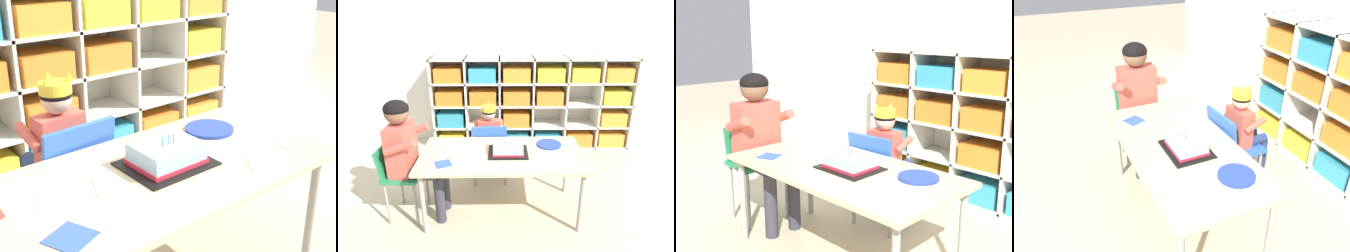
% 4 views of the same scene
% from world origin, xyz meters
% --- Properties ---
extents(ground, '(16.00, 16.00, 0.00)m').
position_xyz_m(ground, '(0.00, 0.00, 0.00)').
color(ground, beige).
extents(activity_table, '(1.35, 0.68, 0.57)m').
position_xyz_m(activity_table, '(0.00, 0.00, 0.52)').
color(activity_table, '#D1B789').
rests_on(activity_table, ground).
extents(classroom_chair_blue, '(0.38, 0.35, 0.67)m').
position_xyz_m(classroom_chair_blue, '(-0.13, 0.46, 0.40)').
color(classroom_chair_blue, blue).
rests_on(classroom_chair_blue, ground).
extents(child_with_crown, '(0.31, 0.31, 0.85)m').
position_xyz_m(child_with_crown, '(-0.13, 0.57, 0.53)').
color(child_with_crown, '#D15647').
rests_on(child_with_crown, ground).
extents(classroom_chair_adult_side, '(0.33, 0.38, 0.66)m').
position_xyz_m(classroom_chair_adult_side, '(-0.86, -0.03, 0.43)').
color(classroom_chair_adult_side, '#238451').
rests_on(classroom_chair_adult_side, ground).
extents(adult_helper_seated, '(0.44, 0.42, 1.04)m').
position_xyz_m(adult_helper_seated, '(-0.75, -0.03, 0.64)').
color(adult_helper_seated, '#D15647').
rests_on(adult_helper_seated, ground).
extents(birthday_cake_on_tray, '(0.33, 0.27, 0.12)m').
position_xyz_m(birthday_cake_on_tray, '(0.05, 0.01, 0.61)').
color(birthday_cake_on_tray, black).
rests_on(birthday_cake_on_tray, activity_table).
extents(paper_plate_stack, '(0.22, 0.22, 0.01)m').
position_xyz_m(paper_plate_stack, '(0.41, 0.15, 0.58)').
color(paper_plate_stack, '#233DA3').
rests_on(paper_plate_stack, activity_table).
extents(paper_napkin_square, '(0.16, 0.16, 0.00)m').
position_xyz_m(paper_napkin_square, '(-0.46, -0.17, 0.57)').
color(paper_napkin_square, '#3356B7').
rests_on(paper_napkin_square, activity_table).
extents(fork_at_table_front_edge, '(0.05, 0.12, 0.00)m').
position_xyz_m(fork_at_table_front_edge, '(0.53, -0.15, 0.57)').
color(fork_at_table_front_edge, white).
rests_on(fork_at_table_front_edge, activity_table).
extents(fork_beside_plate_stack, '(0.08, 0.11, 0.00)m').
position_xyz_m(fork_beside_plate_stack, '(-0.44, 0.07, 0.57)').
color(fork_beside_plate_stack, white).
rests_on(fork_beside_plate_stack, activity_table).
extents(fork_by_napkin, '(0.13, 0.04, 0.00)m').
position_xyz_m(fork_by_napkin, '(-0.53, 0.21, 0.57)').
color(fork_by_napkin, white).
rests_on(fork_by_napkin, activity_table).
extents(fork_near_child_seat, '(0.09, 0.11, 0.00)m').
position_xyz_m(fork_near_child_seat, '(0.30, -0.18, 0.57)').
color(fork_near_child_seat, white).
rests_on(fork_near_child_seat, activity_table).
extents(fork_scattered_mid_table, '(0.06, 0.13, 0.00)m').
position_xyz_m(fork_scattered_mid_table, '(-0.25, 0.02, 0.57)').
color(fork_scattered_mid_table, white).
rests_on(fork_scattered_mid_table, activity_table).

